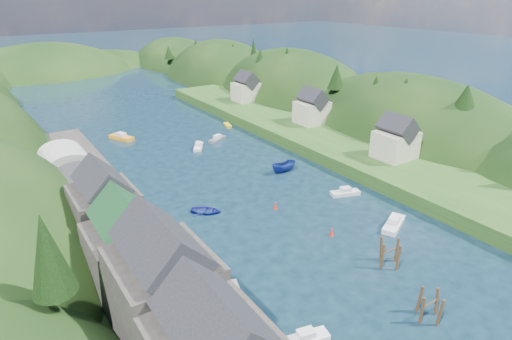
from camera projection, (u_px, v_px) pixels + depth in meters
ground at (197, 153)px, 88.77m from camera, size 600.00×600.00×0.00m
hillside_right at (293, 124)px, 133.79m from camera, size 36.00×245.56×48.00m
far_hills at (76, 93)px, 188.77m from camera, size 103.00×68.00×44.00m
hill_trees at (171, 88)px, 95.95m from camera, size 90.30×150.37×12.21m
quay_left at (131, 254)px, 53.12m from camera, size 12.00×110.00×2.00m
terrace_left_grass at (71, 272)px, 49.46m from camera, size 12.00×110.00×2.50m
quayside_buildings at (151, 276)px, 39.29m from camera, size 8.00×35.84×12.90m
boat_sheds at (74, 176)px, 65.03m from camera, size 7.00×21.00×7.50m
terrace_right at (321, 139)px, 93.38m from camera, size 16.00×120.00×2.40m
right_bank_cottages at (308, 109)px, 99.50m from camera, size 9.00×59.24×8.41m
piling_cluster_near at (429, 308)px, 43.69m from camera, size 2.93×2.76×3.83m
piling_cluster_far at (389, 255)px, 52.32m from camera, size 3.15×2.94×3.95m
channel_buoy_near at (332, 232)px, 58.94m from camera, size 0.70×0.70×1.10m
channel_buoy_far at (275, 206)px, 66.14m from camera, size 0.70×0.70×1.10m
moored_boats at (259, 214)px, 63.32m from camera, size 35.52×86.37×2.45m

